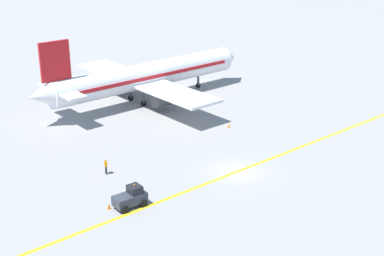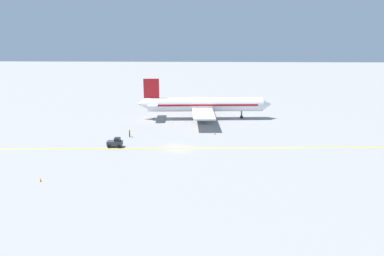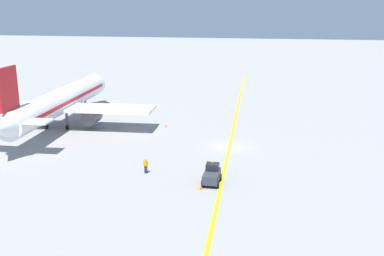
{
  "view_description": "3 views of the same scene",
  "coord_description": "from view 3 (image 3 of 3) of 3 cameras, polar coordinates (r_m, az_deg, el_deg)",
  "views": [
    {
      "loc": [
        37.04,
        -33.9,
        24.15
      ],
      "look_at": [
        -5.77,
        -1.44,
        3.44
      ],
      "focal_mm": 50.0,
      "sensor_mm": 36.0,
      "label": 1
    },
    {
      "loc": [
        70.57,
        5.2,
        22.97
      ],
      "look_at": [
        2.07,
        3.0,
        4.75
      ],
      "focal_mm": 35.0,
      "sensor_mm": 36.0,
      "label": 2
    },
    {
      "loc": [
        5.55,
        -54.27,
        17.24
      ],
      "look_at": [
        -4.66,
        -0.94,
        2.49
      ],
      "focal_mm": 42.0,
      "sensor_mm": 36.0,
      "label": 3
    }
  ],
  "objects": [
    {
      "name": "baggage_tug_dark",
      "position": [
        45.28,
        2.53,
        -5.96
      ],
      "size": [
        1.75,
        3.0,
        2.11
      ],
      "color": "#333842",
      "rests_on": "ground"
    },
    {
      "name": "ground_crew_worker",
      "position": [
        48.11,
        -5.9,
        -4.72
      ],
      "size": [
        0.57,
        0.29,
        1.68
      ],
      "color": "#23232D",
      "rests_on": "ground"
    },
    {
      "name": "airplane_at_gate",
      "position": [
        68.45,
        -16.47,
        3.17
      ],
      "size": [
        28.25,
        35.53,
        10.6
      ],
      "color": "white",
      "rests_on": "ground"
    },
    {
      "name": "apron_yellow_centreline",
      "position": [
        57.21,
        4.77,
        -2.39
      ],
      "size": [
        5.78,
        119.9,
        0.01
      ],
      "primitive_type": "cube",
      "rotation": [
        0.0,
        0.0,
        0.04
      ],
      "color": "yellow",
      "rests_on": "ground"
    },
    {
      "name": "ground_plane",
      "position": [
        57.21,
        4.77,
        -2.39
      ],
      "size": [
        400.0,
        400.0,
        0.0
      ],
      "primitive_type": "plane",
      "color": "gray"
    },
    {
      "name": "traffic_cone_far_edge",
      "position": [
        46.5,
        1.38,
        -6.2
      ],
      "size": [
        0.32,
        0.32,
        0.55
      ],
      "primitive_type": "cone",
      "color": "orange",
      "rests_on": "ground"
    },
    {
      "name": "traffic_cone_near_nose",
      "position": [
        43.95,
        1.14,
        -7.51
      ],
      "size": [
        0.32,
        0.32,
        0.55
      ],
      "primitive_type": "cone",
      "color": "orange",
      "rests_on": "ground"
    },
    {
      "name": "traffic_cone_by_wingtip",
      "position": [
        66.22,
        -3.32,
        0.33
      ],
      "size": [
        0.32,
        0.32,
        0.55
      ],
      "primitive_type": "cone",
      "color": "orange",
      "rests_on": "ground"
    }
  ]
}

